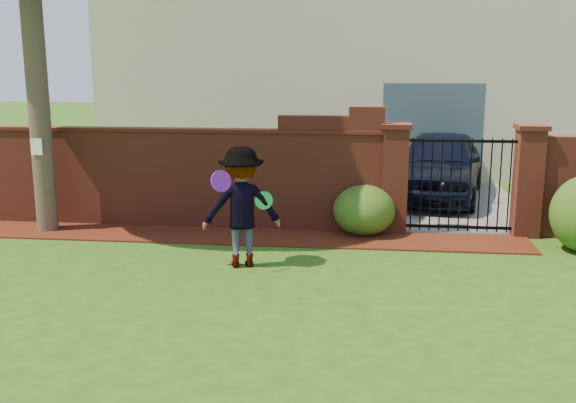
# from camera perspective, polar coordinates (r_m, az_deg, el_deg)

# --- Properties ---
(ground) EXTENTS (80.00, 80.00, 0.01)m
(ground) POSITION_cam_1_polar(r_m,az_deg,el_deg) (7.96, -7.42, -9.40)
(ground) COLOR #2B5415
(ground) RESTS_ON ground
(mulch_bed) EXTENTS (11.10, 1.08, 0.03)m
(mulch_bed) POSITION_cam_1_polar(r_m,az_deg,el_deg) (11.26, -8.06, -2.90)
(mulch_bed) COLOR #3D150B
(mulch_bed) RESTS_ON ground
(brick_wall) EXTENTS (8.70, 0.31, 2.16)m
(brick_wall) POSITION_cam_1_polar(r_m,az_deg,el_deg) (12.00, -12.30, 2.31)
(brick_wall) COLOR maroon
(brick_wall) RESTS_ON ground
(pillar_left) EXTENTS (0.50, 0.50, 1.88)m
(pillar_left) POSITION_cam_1_polar(r_m,az_deg,el_deg) (11.37, 9.26, 2.05)
(pillar_left) COLOR maroon
(pillar_left) RESTS_ON ground
(pillar_right) EXTENTS (0.50, 0.50, 1.88)m
(pillar_right) POSITION_cam_1_polar(r_m,az_deg,el_deg) (11.68, 20.10, 1.74)
(pillar_right) COLOR maroon
(pillar_right) RESTS_ON ground
(iron_gate) EXTENTS (1.78, 0.03, 1.60)m
(iron_gate) POSITION_cam_1_polar(r_m,az_deg,el_deg) (11.49, 14.73, 1.40)
(iron_gate) COLOR black
(iron_gate) RESTS_ON ground
(driveway) EXTENTS (3.20, 8.00, 0.01)m
(driveway) POSITION_cam_1_polar(r_m,az_deg,el_deg) (15.55, 12.55, 1.01)
(driveway) COLOR slate
(driveway) RESTS_ON ground
(house) EXTENTS (12.40, 6.40, 6.30)m
(house) POSITION_cam_1_polar(r_m,az_deg,el_deg) (19.20, 4.15, 12.77)
(house) COLOR beige
(house) RESTS_ON ground
(car) EXTENTS (2.52, 4.51, 1.45)m
(car) POSITION_cam_1_polar(r_m,az_deg,el_deg) (14.31, 12.89, 2.99)
(car) COLOR black
(car) RESTS_ON ground
(paper_notice) EXTENTS (0.20, 0.01, 0.28)m
(paper_notice) POSITION_cam_1_polar(r_m,az_deg,el_deg) (11.82, -21.00, 4.46)
(paper_notice) COLOR white
(paper_notice) RESTS_ON tree
(shrub_left) EXTENTS (1.05, 1.05, 0.86)m
(shrub_left) POSITION_cam_1_polar(r_m,az_deg,el_deg) (11.20, 6.62, -0.76)
(shrub_left) COLOR #245018
(shrub_left) RESTS_ON ground
(man) EXTENTS (1.25, 0.91, 1.73)m
(man) POSITION_cam_1_polar(r_m,az_deg,el_deg) (9.34, -4.07, -0.53)
(man) COLOR gray
(man) RESTS_ON ground
(frisbee_purple) EXTENTS (0.28, 0.26, 0.30)m
(frisbee_purple) POSITION_cam_1_polar(r_m,az_deg,el_deg) (8.89, -5.83, 1.78)
(frisbee_purple) COLOR purple
(frisbee_purple) RESTS_ON man
(frisbee_green) EXTENTS (0.26, 0.14, 0.26)m
(frisbee_green) POSITION_cam_1_polar(r_m,az_deg,el_deg) (9.26, -2.12, 0.10)
(frisbee_green) COLOR green
(frisbee_green) RESTS_ON man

